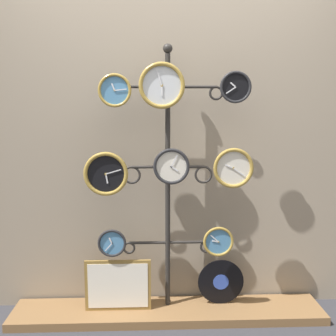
# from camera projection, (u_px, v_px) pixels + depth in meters

# --- Properties ---
(shop_wall) EXTENTS (4.40, 0.04, 2.80)m
(shop_wall) POSITION_uv_depth(u_px,v_px,m) (167.00, 118.00, 2.82)
(shop_wall) COLOR gray
(shop_wall) RESTS_ON ground_plane
(low_shelf) EXTENTS (2.20, 0.36, 0.06)m
(low_shelf) POSITION_uv_depth(u_px,v_px,m) (168.00, 312.00, 2.80)
(low_shelf) COLOR brown
(low_shelf) RESTS_ON ground_plane
(display_stand) EXTENTS (0.75, 0.40, 1.89)m
(display_stand) POSITION_uv_depth(u_px,v_px,m) (168.00, 232.00, 2.78)
(display_stand) COLOR #282623
(display_stand) RESTS_ON ground_plane
(clock_top_left) EXTENTS (0.22, 0.04, 0.22)m
(clock_top_left) POSITION_uv_depth(u_px,v_px,m) (115.00, 90.00, 2.53)
(clock_top_left) COLOR #4C84B2
(clock_top_center) EXTENTS (0.30, 0.04, 0.30)m
(clock_top_center) POSITION_uv_depth(u_px,v_px,m) (162.00, 86.00, 2.53)
(clock_top_center) COLOR silver
(clock_top_right) EXTENTS (0.21, 0.04, 0.21)m
(clock_top_right) POSITION_uv_depth(u_px,v_px,m) (235.00, 87.00, 2.55)
(clock_top_right) COLOR black
(clock_middle_left) EXTENTS (0.30, 0.04, 0.30)m
(clock_middle_left) POSITION_uv_depth(u_px,v_px,m) (106.00, 174.00, 2.61)
(clock_middle_left) COLOR black
(clock_middle_center) EXTENTS (0.25, 0.04, 0.25)m
(clock_middle_center) POSITION_uv_depth(u_px,v_px,m) (171.00, 166.00, 2.63)
(clock_middle_center) COLOR silver
(clock_middle_right) EXTENTS (0.27, 0.04, 0.27)m
(clock_middle_right) POSITION_uv_depth(u_px,v_px,m) (233.00, 168.00, 2.62)
(clock_middle_right) COLOR silver
(clock_bottom_left) EXTENTS (0.20, 0.04, 0.20)m
(clock_bottom_left) POSITION_uv_depth(u_px,v_px,m) (112.00, 243.00, 2.68)
(clock_bottom_left) COLOR #4C84B2
(clock_bottom_right) EXTENTS (0.21, 0.04, 0.21)m
(clock_bottom_right) POSITION_uv_depth(u_px,v_px,m) (218.00, 241.00, 2.69)
(clock_bottom_right) COLOR #4C84B2
(vinyl_record) EXTENTS (0.33, 0.01, 0.33)m
(vinyl_record) POSITION_uv_depth(u_px,v_px,m) (221.00, 282.00, 2.84)
(vinyl_record) COLOR black
(vinyl_record) RESTS_ON low_shelf
(picture_frame) EXTENTS (0.46, 0.02, 0.37)m
(picture_frame) POSITION_uv_depth(u_px,v_px,m) (118.00, 285.00, 2.75)
(picture_frame) COLOR olive
(picture_frame) RESTS_ON low_shelf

